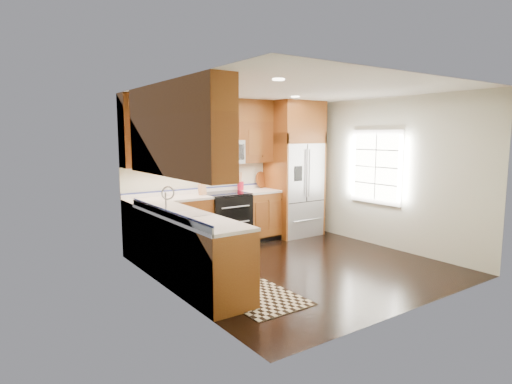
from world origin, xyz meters
TOP-DOWN VIEW (x-y plane):
  - ground at (0.00, 0.00)m, footprint 4.00×4.00m
  - wall_back at (0.00, 2.00)m, footprint 4.00×0.02m
  - wall_left at (-2.00, 0.00)m, footprint 0.02×4.00m
  - wall_right at (2.00, 0.00)m, footprint 0.02×4.00m
  - window at (1.98, 0.20)m, footprint 0.04×1.10m
  - base_cabinets at (-1.23, 0.90)m, footprint 2.85×3.00m
  - countertop at (-1.09, 1.01)m, footprint 2.86×3.01m
  - upper_cabinets at (-1.15, 1.09)m, footprint 2.85×3.00m
  - range at (-0.25, 1.67)m, footprint 0.76×0.67m
  - microwave at (-0.25, 1.80)m, footprint 0.76×0.40m
  - refrigerator at (1.30, 1.63)m, footprint 0.98×0.75m
  - sink_faucet at (-1.73, 0.23)m, footprint 0.54×0.44m
  - rug at (-1.20, -0.58)m, footprint 0.86×1.42m
  - knife_block at (-0.69, 1.70)m, footprint 0.10×0.13m
  - utensil_crock at (0.19, 1.86)m, footprint 0.16×0.16m
  - cutting_board at (0.72, 1.94)m, footprint 0.41×0.41m

SIDE VIEW (x-z plane):
  - ground at x=0.00m, z-range 0.00..0.00m
  - rug at x=-1.20m, z-range 0.00..0.01m
  - base_cabinets at x=-1.23m, z-range 0.00..0.90m
  - range at x=-0.25m, z-range 0.00..0.94m
  - countertop at x=-1.09m, z-range 0.90..0.94m
  - cutting_board at x=0.72m, z-range 0.94..0.96m
  - sink_faucet at x=-1.73m, z-range 0.81..1.18m
  - knife_block at x=-0.69m, z-range 0.92..1.16m
  - utensil_crock at x=0.19m, z-range 0.89..1.23m
  - wall_back at x=0.00m, z-range 0.00..2.60m
  - wall_left at x=-2.00m, z-range 0.00..2.60m
  - wall_right at x=2.00m, z-range 0.00..2.60m
  - refrigerator at x=1.30m, z-range 0.00..2.60m
  - window at x=1.98m, z-range 0.75..2.05m
  - microwave at x=-0.25m, z-range 1.45..1.87m
  - upper_cabinets at x=-1.15m, z-range 1.45..2.60m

